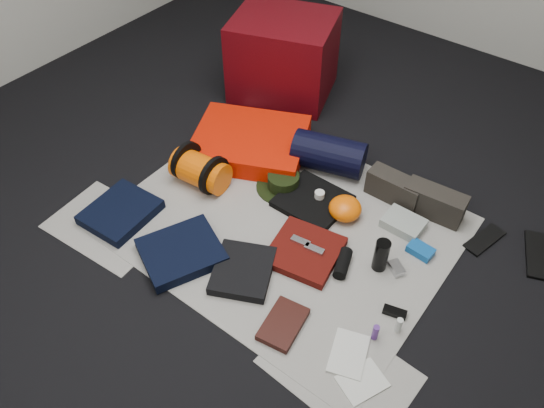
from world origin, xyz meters
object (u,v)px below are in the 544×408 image
Objects in this scene: water_bottle at (381,255)px; compact_camera at (396,268)px; sleeping_pad at (250,142)px; navy_duffel at (329,154)px; red_cabinet at (283,56)px; stuff_sack at (200,171)px; paperback_book at (283,324)px.

water_bottle is 0.11m from compact_camera.
navy_duffel is (0.44, 0.14, 0.05)m from sleeping_pad.
stuff_sack is (0.18, -0.99, -0.16)m from red_cabinet.
compact_camera is (1.13, 0.11, -0.07)m from stuff_sack.
water_bottle is at bearing -55.47° from red_cabinet.
water_bottle reaches higher than sleeping_pad.
paperback_book is at bearing -84.01° from navy_duffel.
compact_camera is at bearing -13.67° from sleeping_pad.
paperback_book is (1.07, -1.44, -0.23)m from red_cabinet.
red_cabinet is 0.97× the size of sleeping_pad.
stuff_sack is at bearing -141.09° from compact_camera.
navy_duffel is at bearing -54.50° from red_cabinet.
paperback_book is (0.89, -0.45, -0.07)m from stuff_sack.
red_cabinet is at bearing 179.53° from compact_camera.
water_bottle is 0.75× the size of paperback_book.
water_bottle is at bearing 4.31° from stuff_sack.
red_cabinet is 2.03× the size of stuff_sack.
red_cabinet is 7.16× the size of compact_camera.
red_cabinet is 2.65× the size of paperback_book.
water_bottle is (1.24, -0.91, -0.16)m from red_cabinet.
stuff_sack reaches higher than paperback_book.
navy_duffel is at bearing 47.16° from stuff_sack.
navy_duffel is 0.77m from compact_camera.
sleeping_pad is 3.61× the size of water_bottle.
compact_camera is at bearing -52.94° from red_cabinet.
sleeping_pad reaches higher than paperback_book.
paperback_book is (-0.17, -0.53, -0.07)m from water_bottle.
sleeping_pad is 2.72× the size of paperback_book.
navy_duffel is 1.05m from paperback_book.
water_bottle reaches higher than compact_camera.
stuff_sack is at bearing -95.64° from sleeping_pad.
sleeping_pad is 0.47m from navy_duffel.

